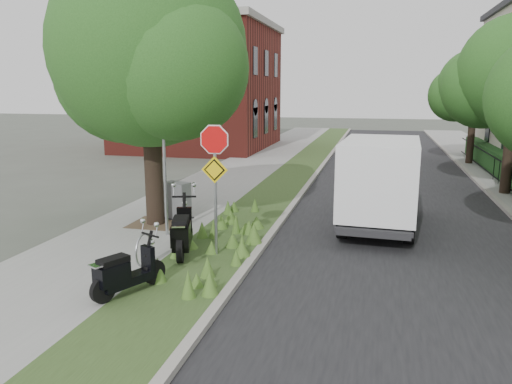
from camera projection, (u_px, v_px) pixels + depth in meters
ground at (268, 272)px, 11.10m from camera, size 120.00×120.00×0.00m
sidewalk_near at (222, 182)px, 21.59m from camera, size 3.50×60.00×0.12m
verge at (284, 184)px, 20.95m from camera, size 2.00×60.00×0.12m
kerb_near at (308, 185)px, 20.72m from camera, size 0.20×60.00×0.13m
road at (395, 191)px, 19.91m from camera, size 7.00×60.00×0.01m
kerb_far at (490, 194)px, 19.08m from camera, size 0.20×60.00×0.13m
street_tree_main at (147, 59)px, 13.80m from camera, size 6.21×5.54×7.66m
bare_post at (164, 162)px, 13.13m from camera, size 0.08×0.08×4.00m
bike_hoop at (144, 250)px, 11.06m from camera, size 0.06×0.78×0.77m
sign_assembly at (215, 163)px, 11.51m from camera, size 0.94×0.08×3.22m
fence_far at (511, 179)px, 18.80m from camera, size 0.04×24.00×1.00m
brick_building at (200, 85)px, 33.38m from camera, size 9.40×10.40×8.30m
far_tree_c at (474, 90)px, 25.84m from camera, size 4.37×3.89×5.93m
scooter_near at (182, 236)px, 11.78m from camera, size 0.80×1.97×0.96m
scooter_far at (121, 276)px, 9.47m from camera, size 0.88×1.59×0.81m
box_truck at (380, 179)px, 14.35m from camera, size 2.20×5.05×2.24m
utility_cabinet at (177, 201)px, 15.14m from camera, size 0.96×0.77×1.12m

